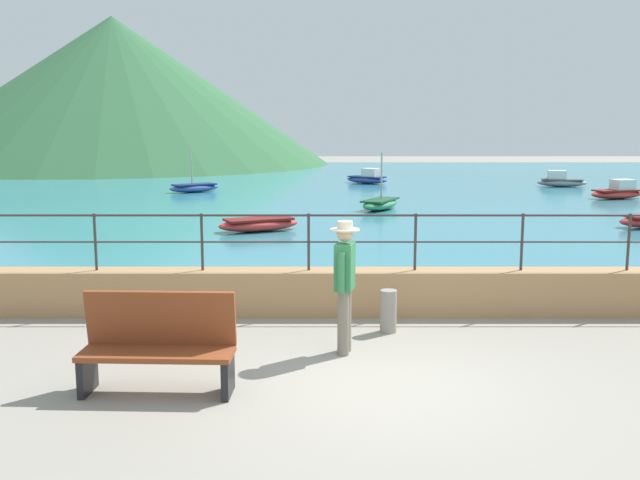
{
  "coord_description": "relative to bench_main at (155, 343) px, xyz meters",
  "views": [
    {
      "loc": [
        -0.66,
        -7.84,
        2.97
      ],
      "look_at": [
        -0.61,
        3.7,
        1.1
      ],
      "focal_mm": 40.12,
      "sensor_mm": 36.0,
      "label": 1
    }
  ],
  "objects": [
    {
      "name": "ground_plane",
      "position": [
        2.47,
        0.14,
        -0.56
      ],
      "size": [
        120.0,
        120.0,
        0.0
      ],
      "primitive_type": "plane",
      "color": "gray"
    },
    {
      "name": "boat_1",
      "position": [
        3.89,
        16.89,
        -0.3
      ],
      "size": [
        1.81,
        2.46,
        1.96
      ],
      "color": "#338C59",
      "rests_on": "lake_water"
    },
    {
      "name": "lake_water",
      "position": [
        2.47,
        25.98,
        -0.53
      ],
      "size": [
        64.0,
        44.32,
        0.06
      ],
      "primitive_type": "cube",
      "color": "teal",
      "rests_on": "ground"
    },
    {
      "name": "bollard",
      "position": [
        2.79,
        2.3,
        -0.25
      ],
      "size": [
        0.24,
        0.24,
        0.62
      ],
      "primitive_type": "cylinder",
      "color": "gray",
      "rests_on": "ground"
    },
    {
      "name": "bench_main",
      "position": [
        0.0,
        0.0,
        0.0
      ],
      "size": [
        1.72,
        0.62,
        1.13
      ],
      "color": "brown",
      "rests_on": "ground"
    },
    {
      "name": "boat_4",
      "position": [
        4.18,
        27.92,
        -0.23
      ],
      "size": [
        2.38,
        2.11,
        0.76
      ],
      "color": "#2D4C9E",
      "rests_on": "lake_water"
    },
    {
      "name": "railing",
      "position": [
        2.47,
        3.34,
        0.76
      ],
      "size": [
        18.44,
        0.04,
        0.9
      ],
      "color": "#383330",
      "rests_on": "promenade_wall"
    },
    {
      "name": "hill_main",
      "position": [
        -13.35,
        46.03,
        4.83
      ],
      "size": [
        31.76,
        31.76,
        10.77
      ],
      "primitive_type": "cone",
      "color": "#33663D",
      "rests_on": "ground"
    },
    {
      "name": "boat_0",
      "position": [
        -3.67,
        23.32,
        -0.3
      ],
      "size": [
        2.39,
        2.08,
        1.81
      ],
      "color": "#2D4C9E",
      "rests_on": "lake_water"
    },
    {
      "name": "boat_7",
      "position": [
        13.23,
        26.12,
        -0.23
      ],
      "size": [
        2.43,
        1.3,
        0.76
      ],
      "color": "gray",
      "rests_on": "lake_water"
    },
    {
      "name": "person_walking",
      "position": [
        2.13,
        1.34,
        0.42
      ],
      "size": [
        0.38,
        0.56,
        1.75
      ],
      "color": "slate",
      "rests_on": "ground"
    },
    {
      "name": "promenade_wall",
      "position": [
        2.47,
        3.34,
        -0.21
      ],
      "size": [
        20.0,
        0.56,
        0.7
      ],
      "primitive_type": "cube",
      "color": "tan",
      "rests_on": "ground"
    },
    {
      "name": "boat_3",
      "position": [
        0.11,
        11.82,
        -0.3
      ],
      "size": [
        2.46,
        1.79,
        0.36
      ],
      "color": "red",
      "rests_on": "lake_water"
    },
    {
      "name": "boat_2",
      "position": [
        13.62,
        20.53,
        -0.23
      ],
      "size": [
        2.46,
        1.54,
        0.76
      ],
      "color": "red",
      "rests_on": "lake_water"
    }
  ]
}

